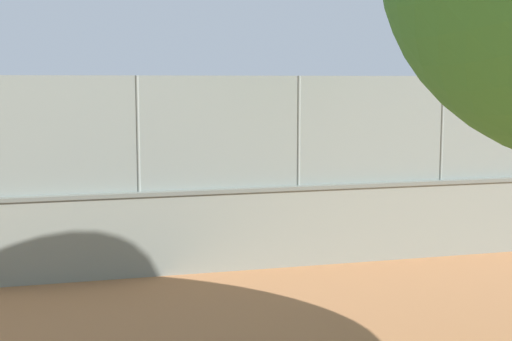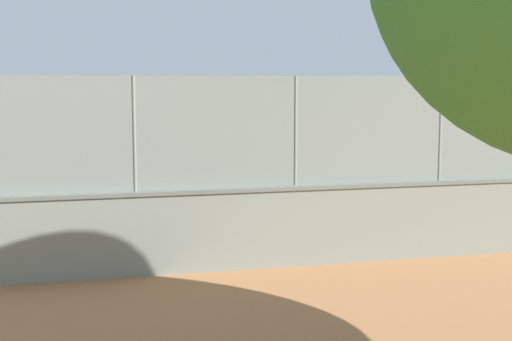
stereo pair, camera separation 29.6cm
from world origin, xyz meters
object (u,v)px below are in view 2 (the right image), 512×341
object	(u,v)px
player_baseline_waiting	(311,188)
sports_ball	(57,158)
player_crossing_court	(387,190)
player_near_wall_returning	(71,164)

from	to	relation	value
player_baseline_waiting	sports_ball	xyz separation A→B (m)	(6.64, -6.55, 0.32)
player_baseline_waiting	sports_ball	distance (m)	9.33
sports_ball	player_baseline_waiting	bearing A→B (deg)	135.40
player_crossing_court	sports_ball	distance (m)	11.27
player_near_wall_returning	player_crossing_court	size ratio (longest dim) A/B	0.98
player_baseline_waiting	sports_ball	size ratio (longest dim) A/B	6.93
player_near_wall_returning	player_baseline_waiting	bearing A→B (deg)	128.13
player_near_wall_returning	player_crossing_court	xyz separation A→B (m)	(-8.09, 8.67, 0.02)
player_near_wall_returning	sports_ball	bearing A→B (deg)	71.41
player_crossing_court	player_near_wall_returning	bearing A→B (deg)	-46.99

